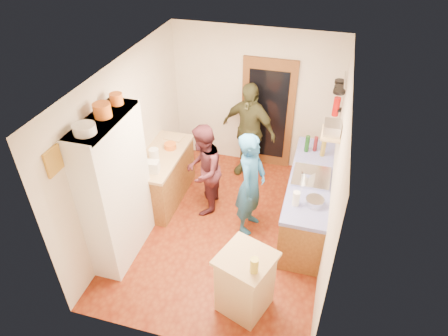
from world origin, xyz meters
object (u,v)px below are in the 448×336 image
at_px(island_base, 245,284).
at_px(person_hob, 252,186).
at_px(person_back, 249,131).
at_px(hutch_body, 116,191).
at_px(right_counter_base, 307,201).
at_px(person_left, 205,169).

height_order(island_base, person_hob, person_hob).
relative_size(island_base, person_back, 0.48).
xyz_separation_m(hutch_body, right_counter_base, (2.50, 1.30, -0.68)).
distance_m(hutch_body, person_hob, 1.93).
distance_m(island_base, person_back, 2.97).
height_order(person_hob, person_back, person_back).
bearing_deg(island_base, person_back, 102.08).
relative_size(right_counter_base, island_base, 2.56).
height_order(right_counter_base, island_base, island_base).
height_order(hutch_body, person_back, hutch_body).
bearing_deg(right_counter_base, person_back, 138.39).
bearing_deg(person_hob, right_counter_base, -56.33).
distance_m(right_counter_base, person_left, 1.68).
bearing_deg(person_left, person_hob, 64.04).
bearing_deg(right_counter_base, person_hob, -154.80).
relative_size(island_base, person_left, 0.55).
relative_size(hutch_body, person_back, 1.22).
distance_m(person_hob, person_left, 0.87).
height_order(island_base, person_left, person_left).
bearing_deg(person_back, person_left, -92.17).
height_order(right_counter_base, person_hob, person_hob).
height_order(hutch_body, person_hob, hutch_body).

